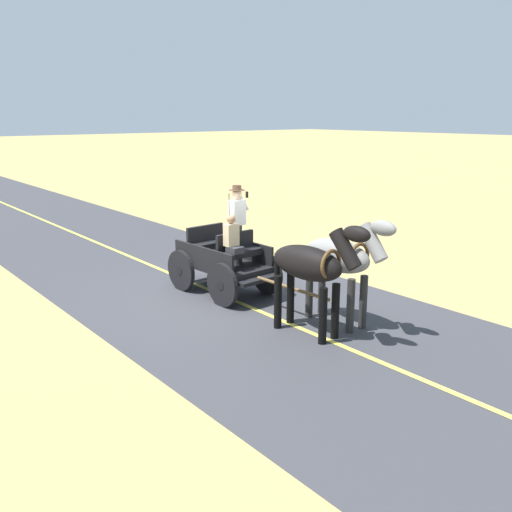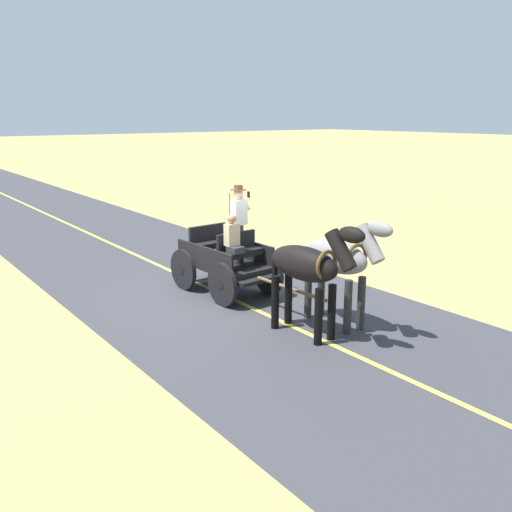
% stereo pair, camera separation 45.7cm
% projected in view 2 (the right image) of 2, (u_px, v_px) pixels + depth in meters
% --- Properties ---
extents(ground_plane, '(200.00, 200.00, 0.00)m').
position_uv_depth(ground_plane, '(221.00, 294.00, 12.91)').
color(ground_plane, tan).
extents(road_surface, '(6.39, 160.00, 0.01)m').
position_uv_depth(road_surface, '(221.00, 294.00, 12.91)').
color(road_surface, '#38383D').
rests_on(road_surface, ground).
extents(road_centre_stripe, '(0.12, 160.00, 0.00)m').
position_uv_depth(road_centre_stripe, '(221.00, 294.00, 12.91)').
color(road_centre_stripe, '#DBCC4C').
rests_on(road_centre_stripe, road_surface).
extents(horse_drawn_carriage, '(1.53, 4.51, 2.50)m').
position_uv_depth(horse_drawn_carriage, '(227.00, 258.00, 12.83)').
color(horse_drawn_carriage, black).
rests_on(horse_drawn_carriage, ground).
extents(horse_near_side, '(0.58, 2.13, 2.21)m').
position_uv_depth(horse_near_side, '(339.00, 260.00, 10.71)').
color(horse_near_side, gray).
rests_on(horse_near_side, ground).
extents(horse_off_side, '(0.73, 2.14, 2.21)m').
position_uv_depth(horse_off_side, '(308.00, 267.00, 10.19)').
color(horse_off_side, black).
rests_on(horse_off_side, ground).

